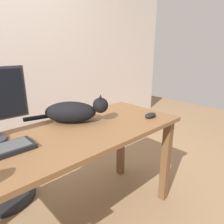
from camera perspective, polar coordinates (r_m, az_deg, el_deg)
The scene contains 3 objects.
desk at distance 1.33m, azimuth -13.36°, elevation -10.60°, with size 1.69×0.64×0.76m.
cat at distance 1.47m, azimuth -10.65°, elevation 0.20°, with size 0.47×0.44×0.20m.
computer_mouse at distance 1.58m, azimuth 10.70°, elevation -0.90°, with size 0.11×0.06×0.04m, color black.
Camera 1 is at (-0.56, -1.04, 1.27)m, focal length 32.66 mm.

